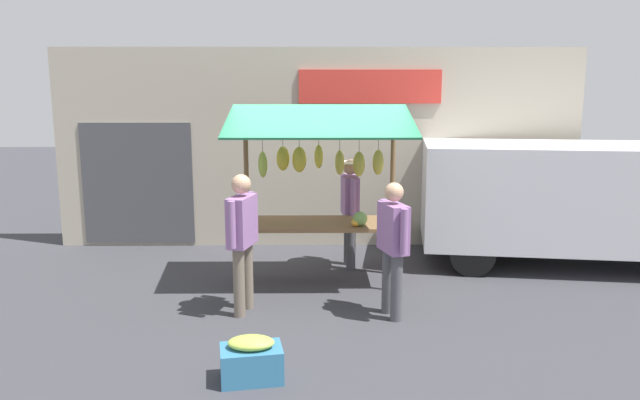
{
  "coord_description": "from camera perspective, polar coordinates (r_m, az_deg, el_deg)",
  "views": [
    {
      "loc": [
        0.08,
        8.27,
        2.74
      ],
      "look_at": [
        0.0,
        0.3,
        1.25
      ],
      "focal_mm": 33.97,
      "sensor_mm": 36.0,
      "label": 1
    }
  ],
  "objects": [
    {
      "name": "ground_plane",
      "position": [
        8.72,
        -0.02,
        -7.74
      ],
      "size": [
        40.0,
        40.0,
        0.0
      ],
      "primitive_type": "plane",
      "color": "#38383D"
    },
    {
      "name": "street_backdrop",
      "position": [
        10.52,
        -0.43,
        4.9
      ],
      "size": [
        9.0,
        0.3,
        3.4
      ],
      "color": "#B2A893",
      "rests_on": "ground"
    },
    {
      "name": "market_stall",
      "position": [
        8.41,
        0.03,
        2.47
      ],
      "size": [
        2.5,
        1.46,
        2.5
      ],
      "color": "brown",
      "rests_on": "ground"
    },
    {
      "name": "vendor_with_sunhat",
      "position": [
        9.21,
        2.84,
        -0.37
      ],
      "size": [
        0.43,
        0.71,
        1.67
      ],
      "rotation": [
        0.0,
        0.0,
        1.66
      ],
      "color": "#4C4C51",
      "rests_on": "ground"
    },
    {
      "name": "shopper_in_grey_tee",
      "position": [
        7.37,
        -7.33,
        -3.1
      ],
      "size": [
        0.34,
        0.7,
        1.72
      ],
      "rotation": [
        0.0,
        0.0,
        -1.83
      ],
      "color": "#726656",
      "rests_on": "ground"
    },
    {
      "name": "shopper_in_striped_shirt",
      "position": [
        7.24,
        6.89,
        -3.78
      ],
      "size": [
        0.35,
        0.68,
        1.65
      ],
      "rotation": [
        0.0,
        0.0,
        -1.29
      ],
      "color": "#4C4C51",
      "rests_on": "ground"
    },
    {
      "name": "parked_van",
      "position": [
        10.06,
        21.43,
        0.59
      ],
      "size": [
        4.62,
        2.46,
        1.88
      ],
      "rotation": [
        0.0,
        0.0,
        -0.14
      ],
      "color": "silver",
      "rests_on": "ground"
    },
    {
      "name": "produce_crate_near",
      "position": [
        5.95,
        -6.48,
        -14.75
      ],
      "size": [
        0.64,
        0.48,
        0.44
      ],
      "color": "teal",
      "rests_on": "ground"
    }
  ]
}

